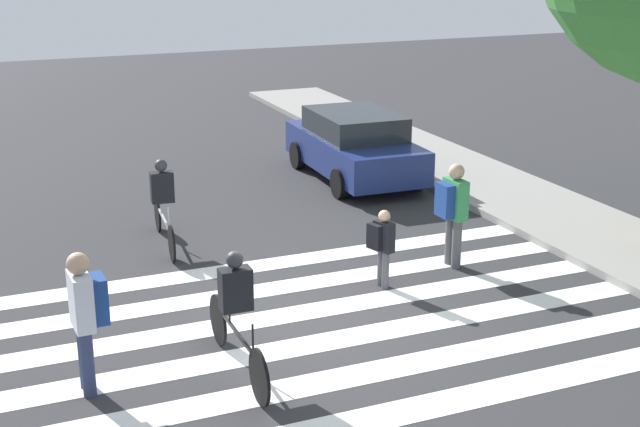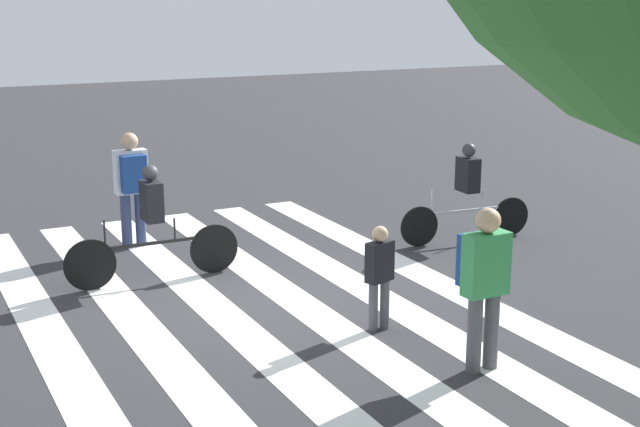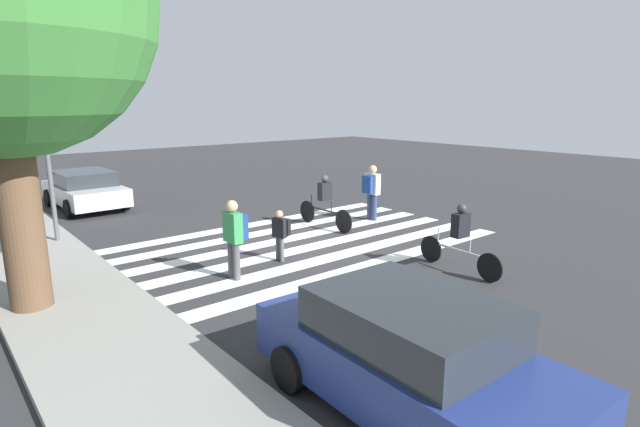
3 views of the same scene
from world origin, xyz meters
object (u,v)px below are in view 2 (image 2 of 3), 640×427
at_px(cyclist_near_curb, 467,189).
at_px(cyclist_mid_street, 152,221).
at_px(pedestrian_child_with_backpack, 379,269).
at_px(pedestrian_adult_tall_backpack, 483,276).
at_px(pedestrian_adult_yellow_jacket, 132,181).

xyz_separation_m(cyclist_near_curb, cyclist_mid_street, (5.10, -0.26, 0.01)).
bearing_deg(pedestrian_child_with_backpack, pedestrian_adult_tall_backpack, 86.72).
distance_m(pedestrian_adult_tall_backpack, cyclist_mid_street, 5.00).
height_order(pedestrian_child_with_backpack, cyclist_near_curb, cyclist_near_curb).
relative_size(pedestrian_adult_tall_backpack, cyclist_near_curb, 0.76).
bearing_deg(pedestrian_child_with_backpack, cyclist_near_curb, -157.47).
relative_size(cyclist_near_curb, cyclist_mid_street, 0.95).
relative_size(pedestrian_adult_tall_backpack, cyclist_mid_street, 0.72).
distance_m(pedestrian_adult_yellow_jacket, cyclist_near_curb, 5.31).
relative_size(pedestrian_adult_tall_backpack, pedestrian_child_with_backpack, 1.39).
distance_m(cyclist_near_curb, cyclist_mid_street, 5.11).
bearing_deg(cyclist_mid_street, pedestrian_child_with_backpack, 122.39).
distance_m(pedestrian_adult_tall_backpack, cyclist_near_curb, 5.10).
height_order(pedestrian_child_with_backpack, cyclist_mid_street, cyclist_mid_street).
bearing_deg(cyclist_mid_street, pedestrian_adult_yellow_jacket, -96.50).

